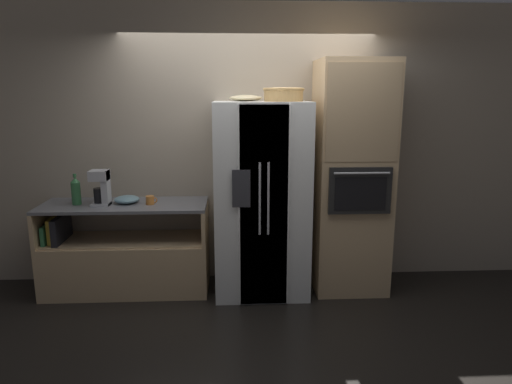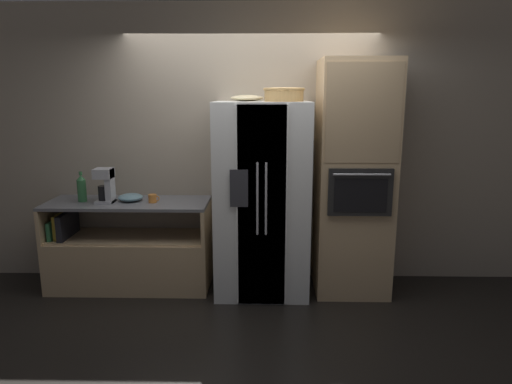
% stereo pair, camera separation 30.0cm
% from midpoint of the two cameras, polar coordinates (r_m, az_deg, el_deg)
% --- Properties ---
extents(ground_plane, '(20.00, 20.00, 0.00)m').
position_cam_midpoint_polar(ground_plane, '(4.62, -2.62, -12.49)').
color(ground_plane, black).
extents(wall_back, '(12.00, 0.06, 2.80)m').
position_cam_midpoint_polar(wall_back, '(4.70, -2.82, 5.75)').
color(wall_back, tan).
rests_on(wall_back, ground_plane).
extents(counter_left, '(1.59, 0.60, 0.89)m').
position_cam_midpoint_polar(counter_left, '(4.79, -17.69, -8.06)').
color(counter_left, tan).
rests_on(counter_left, ground_plane).
extents(refrigerator, '(0.89, 0.76, 1.86)m').
position_cam_midpoint_polar(refrigerator, '(4.39, -1.28, -0.94)').
color(refrigerator, white).
rests_on(refrigerator, ground_plane).
extents(wall_oven, '(0.70, 0.70, 2.24)m').
position_cam_midpoint_polar(wall_oven, '(4.51, 9.94, 1.73)').
color(wall_oven, tan).
rests_on(wall_oven, ground_plane).
extents(wicker_basket, '(0.38, 0.38, 0.12)m').
position_cam_midpoint_polar(wicker_basket, '(4.24, 1.40, 12.15)').
color(wicker_basket, tan).
rests_on(wicker_basket, refrigerator).
extents(fruit_bowl, '(0.31, 0.31, 0.06)m').
position_cam_midpoint_polar(fruit_bowl, '(4.37, -3.30, 11.65)').
color(fruit_bowl, beige).
rests_on(fruit_bowl, refrigerator).
extents(bottle_tall, '(0.09, 0.09, 0.30)m').
position_cam_midpoint_polar(bottle_tall, '(4.74, -23.30, 0.13)').
color(bottle_tall, '#33723F').
rests_on(bottle_tall, counter_left).
extents(mug, '(0.11, 0.08, 0.08)m').
position_cam_midpoint_polar(mug, '(4.52, -14.94, -1.01)').
color(mug, orange).
rests_on(mug, counter_left).
extents(mixing_bowl, '(0.24, 0.24, 0.07)m').
position_cam_midpoint_polar(mixing_bowl, '(4.64, -17.64, -0.90)').
color(mixing_bowl, '#668C99').
rests_on(mixing_bowl, counter_left).
extents(coffee_maker, '(0.17, 0.17, 0.34)m').
position_cam_midpoint_polar(coffee_maker, '(4.60, -20.51, 0.66)').
color(coffee_maker, '#B2B2B7').
rests_on(coffee_maker, counter_left).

